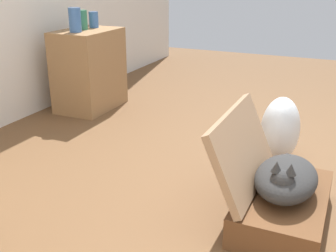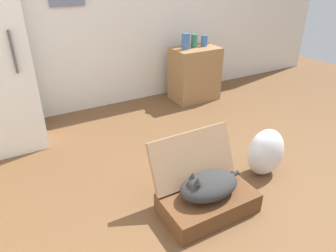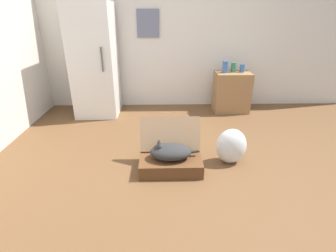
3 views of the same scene
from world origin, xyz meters
name	(u,v)px [view 1 (image 1 of 3)]	position (x,y,z in m)	size (l,w,h in m)	color
ground_plane	(294,191)	(0.00, 0.00, 0.00)	(7.68, 7.68, 0.00)	brown
suitcase_base	(283,207)	(-0.31, 0.01, 0.08)	(0.66, 0.39, 0.15)	brown
suitcase_lid	(243,149)	(-0.31, 0.23, 0.33)	(0.66, 0.39, 0.04)	#9B7756
cat	(286,178)	(-0.32, 0.01, 0.23)	(0.52, 0.28, 0.21)	#2D2D2D
plastic_bag_white	(280,130)	(0.37, 0.16, 0.21)	(0.34, 0.23, 0.41)	silver
side_table	(89,70)	(0.79, 1.85, 0.33)	(0.58, 0.40, 0.67)	olive
vase_tall	(75,20)	(0.64, 1.85, 0.76)	(0.10, 0.10, 0.19)	#38609E
vase_short	(94,20)	(0.93, 1.87, 0.74)	(0.08, 0.08, 0.13)	#38609E
vase_round	(83,20)	(0.79, 1.88, 0.75)	(0.08, 0.08, 0.16)	#2D7051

